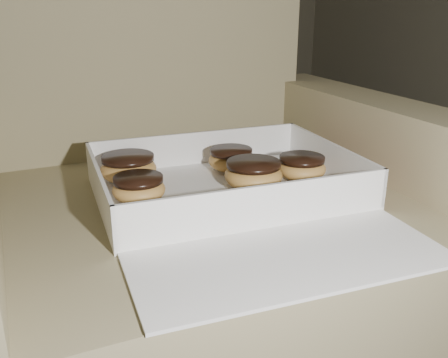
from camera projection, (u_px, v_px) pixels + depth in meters
The scene contains 11 objects.
armchair at pixel (191, 242), 0.97m from camera, with size 0.88×0.74×0.92m.
bakery_box at pixel (235, 195), 0.83m from camera, with size 0.46×0.53×0.07m.
donut_a at pixel (231, 159), 0.96m from camera, with size 0.09×0.09×0.04m.
donut_b at pixel (128, 168), 0.90m from camera, with size 0.10×0.10×0.05m.
donut_c at pixel (139, 188), 0.82m from camera, with size 0.09×0.09×0.04m.
donut_d at pixel (253, 174), 0.87m from camera, with size 0.10×0.10×0.05m.
donut_e at pixel (302, 167), 0.92m from camera, with size 0.09×0.09×0.04m.
crumb_a at pixel (199, 209), 0.79m from camera, with size 0.01×0.01×0.00m, color black.
crumb_b at pixel (116, 212), 0.78m from camera, with size 0.01×0.01×0.00m, color black.
crumb_c at pixel (293, 193), 0.85m from camera, with size 0.01×0.01×0.00m, color black.
crumb_d at pixel (229, 217), 0.76m from camera, with size 0.01×0.01×0.00m, color black.
Camera 1 is at (0.29, -0.29, 0.74)m, focal length 40.00 mm.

